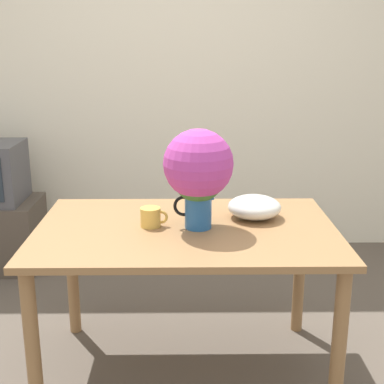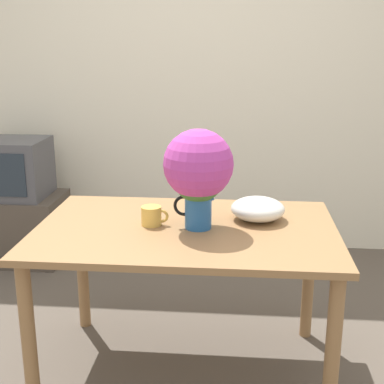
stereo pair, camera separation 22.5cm
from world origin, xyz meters
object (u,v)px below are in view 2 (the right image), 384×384
coffee_mug (152,216)px  tv_set (7,168)px  flower_vase (198,170)px  white_bowl (258,209)px

coffee_mug → tv_set: 1.75m
flower_vase → tv_set: 1.94m
coffee_mug → tv_set: tv_set is taller
flower_vase → tv_set: size_ratio=0.80×
white_bowl → tv_set: tv_set is taller
coffee_mug → white_bowl: 0.49m
tv_set → flower_vase: bearing=-41.5°
coffee_mug → tv_set: size_ratio=0.22×
white_bowl → tv_set: (-1.70, 1.13, -0.11)m
flower_vase → tv_set: flower_vase is taller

